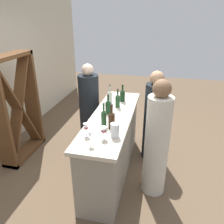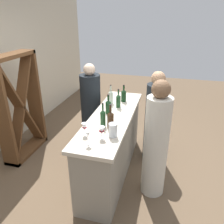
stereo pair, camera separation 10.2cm
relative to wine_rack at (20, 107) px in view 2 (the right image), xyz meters
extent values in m
plane|color=brown|center=(-0.14, -1.65, -0.89)|extent=(12.00, 12.00, 0.00)
cube|color=gray|center=(-0.14, -1.65, -0.41)|extent=(1.97, 0.49, 0.95)
cube|color=beige|center=(-0.14, -1.65, 0.08)|extent=(2.05, 0.57, 0.05)
cube|color=brown|center=(-0.43, 0.00, 0.00)|extent=(0.06, 0.28, 1.77)
cube|color=brown|center=(0.43, 0.00, 0.00)|extent=(0.06, 0.28, 1.77)
cube|color=brown|center=(0.00, 0.00, 0.86)|extent=(0.92, 0.28, 0.06)
cube|color=brown|center=(0.00, 0.00, -0.86)|extent=(0.92, 0.28, 0.06)
cube|color=brown|center=(0.00, 0.00, 0.00)|extent=(0.84, 0.20, 1.67)
cube|color=brown|center=(0.00, 0.00, 0.00)|extent=(0.84, 0.20, 1.67)
cylinder|color=#331E0F|center=(-0.53, -1.73, 0.21)|extent=(0.08, 0.08, 0.20)
cone|color=#331E0F|center=(-0.53, -1.73, 0.32)|extent=(0.08, 0.08, 0.04)
cylinder|color=#331E0F|center=(-0.53, -1.73, 0.38)|extent=(0.03, 0.03, 0.08)
cylinder|color=black|center=(-0.53, -1.73, 0.43)|extent=(0.03, 0.03, 0.01)
cylinder|color=#193D1E|center=(-0.48, -1.62, 0.20)|extent=(0.07, 0.07, 0.19)
cone|color=#193D1E|center=(-0.48, -1.62, 0.32)|extent=(0.07, 0.07, 0.04)
cylinder|color=#193D1E|center=(-0.48, -1.62, 0.37)|extent=(0.02, 0.02, 0.08)
cylinder|color=black|center=(-0.48, -1.62, 0.42)|extent=(0.03, 0.03, 0.01)
cylinder|color=black|center=(-0.09, -1.58, 0.20)|extent=(0.08, 0.08, 0.17)
cone|color=black|center=(-0.09, -1.58, 0.30)|extent=(0.08, 0.08, 0.03)
cylinder|color=black|center=(-0.09, -1.58, 0.35)|extent=(0.03, 0.03, 0.07)
cylinder|color=black|center=(-0.09, -1.58, 0.40)|extent=(0.03, 0.03, 0.01)
cylinder|color=#193D1E|center=(0.18, -1.67, 0.20)|extent=(0.07, 0.07, 0.18)
cone|color=#193D1E|center=(0.18, -1.67, 0.30)|extent=(0.07, 0.07, 0.03)
cylinder|color=#193D1E|center=(0.18, -1.67, 0.36)|extent=(0.02, 0.02, 0.07)
cylinder|color=black|center=(0.18, -1.67, 0.40)|extent=(0.03, 0.03, 0.01)
cylinder|color=#B7C6B2|center=(0.31, -1.51, 0.20)|extent=(0.07, 0.07, 0.18)
cone|color=#B7C6B2|center=(0.31, -1.51, 0.31)|extent=(0.07, 0.07, 0.04)
cylinder|color=#B7C6B2|center=(0.31, -1.51, 0.37)|extent=(0.03, 0.03, 0.08)
cylinder|color=black|center=(0.31, -1.51, 0.41)|extent=(0.03, 0.03, 0.01)
cylinder|color=black|center=(0.44, -1.69, 0.19)|extent=(0.08, 0.08, 0.17)
cone|color=black|center=(0.44, -1.69, 0.29)|extent=(0.08, 0.08, 0.03)
cylinder|color=black|center=(0.44, -1.69, 0.34)|extent=(0.03, 0.03, 0.07)
cylinder|color=black|center=(0.44, -1.69, 0.39)|extent=(0.03, 0.03, 0.01)
cylinder|color=white|center=(-0.79, -1.70, 0.11)|extent=(0.06, 0.06, 0.00)
cylinder|color=white|center=(-0.79, -1.70, 0.14)|extent=(0.01, 0.01, 0.06)
cone|color=white|center=(-0.79, -1.70, 0.22)|extent=(0.08, 0.08, 0.09)
cone|color=maroon|center=(-0.79, -1.70, 0.19)|extent=(0.07, 0.07, 0.03)
cylinder|color=white|center=(-0.95, -1.59, 0.11)|extent=(0.07, 0.07, 0.00)
cylinder|color=white|center=(-0.95, -1.59, 0.15)|extent=(0.01, 0.01, 0.08)
cone|color=white|center=(-0.95, -1.59, 0.23)|extent=(0.07, 0.07, 0.08)
cylinder|color=white|center=(-0.77, -1.48, 0.11)|extent=(0.07, 0.07, 0.00)
cylinder|color=white|center=(-0.77, -1.48, 0.15)|extent=(0.01, 0.01, 0.07)
cone|color=white|center=(-0.77, -1.48, 0.22)|extent=(0.07, 0.07, 0.09)
cone|color=maroon|center=(-0.77, -1.48, 0.20)|extent=(0.06, 0.06, 0.03)
cylinder|color=silver|center=(-0.71, -1.82, 0.19)|extent=(0.10, 0.10, 0.17)
cylinder|color=beige|center=(-0.40, -2.31, -0.17)|extent=(0.40, 0.40, 1.43)
sphere|color=brown|center=(-0.40, -2.31, 0.64)|extent=(0.23, 0.23, 0.23)
cylinder|color=black|center=(0.42, -2.23, -0.22)|extent=(0.34, 0.34, 1.33)
sphere|color=tan|center=(0.42, -2.23, 0.55)|extent=(0.22, 0.22, 0.22)
cylinder|color=black|center=(0.55, -1.07, -0.20)|extent=(0.38, 0.38, 1.38)
sphere|color=beige|center=(0.55, -1.07, 0.58)|extent=(0.20, 0.20, 0.20)
camera|label=1|loc=(-2.97, -2.30, 1.46)|focal=35.70mm
camera|label=2|loc=(-2.94, -2.40, 1.46)|focal=35.70mm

